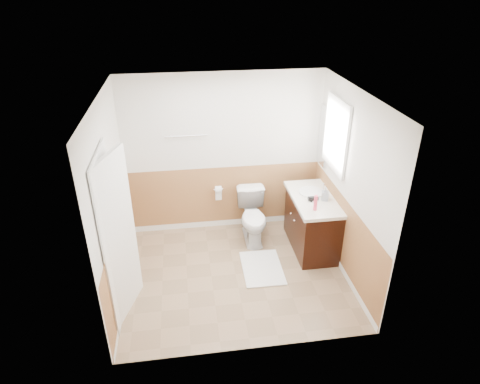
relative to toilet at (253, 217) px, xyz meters
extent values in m
plane|color=#8C7051|center=(-0.39, -0.83, -0.39)|extent=(3.00, 3.00, 0.00)
plane|color=white|center=(-0.39, -0.83, 2.11)|extent=(3.00, 3.00, 0.00)
plane|color=silver|center=(-0.39, 0.47, 0.86)|extent=(3.00, 0.00, 3.00)
plane|color=silver|center=(-0.39, -2.13, 0.86)|extent=(3.00, 0.00, 3.00)
plane|color=silver|center=(-1.89, -0.83, 0.86)|extent=(0.00, 3.00, 3.00)
plane|color=silver|center=(1.11, -0.83, 0.86)|extent=(0.00, 3.00, 3.00)
plane|color=#A17040|center=(-0.39, 0.45, 0.11)|extent=(3.00, 0.00, 3.00)
plane|color=#A17040|center=(-0.39, -2.12, 0.11)|extent=(3.00, 0.00, 3.00)
plane|color=#A17040|center=(-1.88, -0.83, 0.11)|extent=(0.00, 2.60, 2.60)
plane|color=#A17040|center=(1.10, -0.83, 0.11)|extent=(0.00, 2.60, 2.60)
imported|color=white|center=(0.00, 0.00, 0.00)|extent=(0.45, 0.77, 0.77)
cube|color=white|center=(0.00, -0.77, -0.38)|extent=(0.56, 0.81, 0.02)
cube|color=black|center=(0.82, -0.34, 0.01)|extent=(0.55, 1.10, 0.80)
sphere|color=#B5B6BC|center=(0.52, -0.44, 0.16)|extent=(0.03, 0.03, 0.03)
sphere|color=silver|center=(0.52, -0.24, 0.16)|extent=(0.03, 0.03, 0.03)
cube|color=silver|center=(0.81, -0.34, 0.44)|extent=(0.60, 1.15, 0.05)
cylinder|color=white|center=(0.82, -0.19, 0.47)|extent=(0.36, 0.36, 0.02)
cylinder|color=silver|center=(1.00, -0.19, 0.53)|extent=(0.02, 0.02, 0.14)
cylinder|color=#EC3D5C|center=(0.72, -0.68, 0.57)|extent=(0.05, 0.05, 0.22)
imported|color=#9199A4|center=(0.94, -0.44, 0.56)|extent=(0.11, 0.11, 0.20)
cylinder|color=black|center=(0.77, -0.43, 0.50)|extent=(0.14, 0.07, 0.07)
cylinder|color=black|center=(0.74, -0.46, 0.47)|extent=(0.03, 0.03, 0.07)
cube|color=silver|center=(1.09, 0.27, 1.16)|extent=(0.02, 0.35, 0.90)
cube|color=white|center=(1.08, -0.25, 1.36)|extent=(0.04, 0.80, 1.00)
cube|color=white|center=(1.10, -0.25, 1.36)|extent=(0.01, 0.70, 0.90)
cube|color=white|center=(-1.79, -1.28, 0.63)|extent=(0.29, 0.78, 2.04)
cube|color=white|center=(-1.87, -1.28, 0.64)|extent=(0.02, 0.92, 2.10)
sphere|color=silver|center=(-1.73, -0.95, 0.56)|extent=(0.06, 0.06, 0.06)
cylinder|color=silver|center=(-0.94, 0.41, 1.21)|extent=(0.62, 0.02, 0.02)
cylinder|color=silver|center=(-0.49, 0.39, 0.31)|extent=(0.14, 0.02, 0.02)
cylinder|color=white|center=(-0.49, 0.39, 0.31)|extent=(0.10, 0.11, 0.11)
cube|color=white|center=(-0.49, 0.39, 0.20)|extent=(0.10, 0.01, 0.16)
camera|label=1|loc=(-0.98, -5.33, 3.29)|focal=30.91mm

